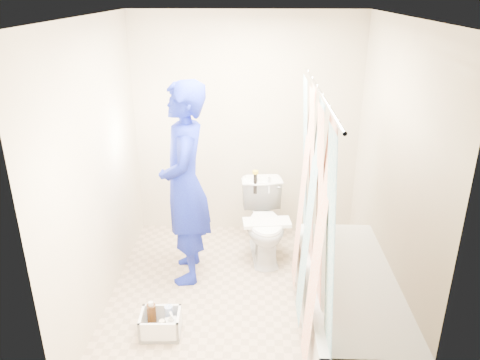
{
  "coord_description": "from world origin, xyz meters",
  "views": [
    {
      "loc": [
        0.09,
        -3.53,
        2.6
      ],
      "look_at": [
        -0.04,
        0.39,
        0.97
      ],
      "focal_mm": 35.0,
      "sensor_mm": 36.0,
      "label": 1
    }
  ],
  "objects_px": {
    "bathtub": "(348,302)",
    "plumber": "(185,185)",
    "toilet": "(265,223)",
    "cleaning_caddy": "(162,324)"
  },
  "relations": [
    {
      "from": "toilet",
      "to": "cleaning_caddy",
      "type": "distance_m",
      "value": 1.51
    },
    {
      "from": "bathtub",
      "to": "cleaning_caddy",
      "type": "relative_size",
      "value": 5.3
    },
    {
      "from": "bathtub",
      "to": "plumber",
      "type": "distance_m",
      "value": 1.72
    },
    {
      "from": "plumber",
      "to": "toilet",
      "type": "bearing_deg",
      "value": 109.68
    },
    {
      "from": "bathtub",
      "to": "cleaning_caddy",
      "type": "height_order",
      "value": "bathtub"
    },
    {
      "from": "bathtub",
      "to": "cleaning_caddy",
      "type": "xyz_separation_m",
      "value": [
        -1.49,
        -0.11,
        -0.18
      ]
    },
    {
      "from": "toilet",
      "to": "cleaning_caddy",
      "type": "relative_size",
      "value": 2.31
    },
    {
      "from": "bathtub",
      "to": "toilet",
      "type": "bearing_deg",
      "value": 120.02
    },
    {
      "from": "toilet",
      "to": "cleaning_caddy",
      "type": "height_order",
      "value": "toilet"
    },
    {
      "from": "bathtub",
      "to": "cleaning_caddy",
      "type": "distance_m",
      "value": 1.5
    }
  ]
}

